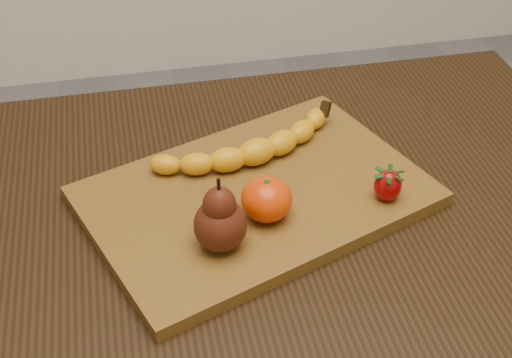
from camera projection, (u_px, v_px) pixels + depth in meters
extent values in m
cube|color=black|center=(277.00, 215.00, 1.00)|extent=(1.00, 0.70, 0.04)
cylinder|color=black|center=(14.00, 293.00, 1.39)|extent=(0.05, 0.05, 0.72)
cylinder|color=black|center=(445.00, 229.00, 1.54)|extent=(0.05, 0.05, 0.72)
cube|color=brown|center=(256.00, 196.00, 0.98)|extent=(0.53, 0.44, 0.02)
ellipsoid|color=#D73702|center=(267.00, 199.00, 0.92)|extent=(0.08, 0.08, 0.06)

